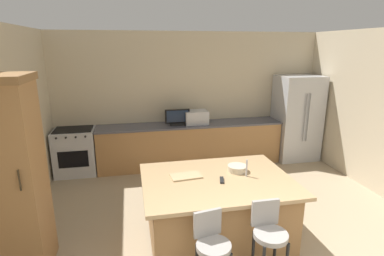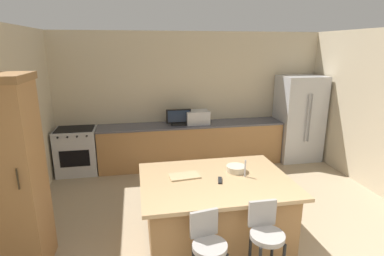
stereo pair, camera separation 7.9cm
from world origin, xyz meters
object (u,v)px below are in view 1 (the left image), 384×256
(cell_phone, at_px, (235,171))
(cutting_board, at_px, (186,176))
(bar_stool_right, at_px, (269,241))
(fruit_bowl, at_px, (237,168))
(kitchen_island, at_px, (217,211))
(range_oven, at_px, (76,151))
(tv_monitor, at_px, (177,118))
(tv_remote, at_px, (222,180))
(refrigerator, at_px, (296,118))
(bar_stool_left, at_px, (212,251))
(microwave, at_px, (196,117))
(cabinet_tower, at_px, (14,175))

(cell_phone, bearing_deg, cutting_board, -167.67)
(bar_stool_right, xyz_separation_m, cell_phone, (-0.00, 1.05, 0.32))
(fruit_bowl, bearing_deg, kitchen_island, -151.69)
(fruit_bowl, bearing_deg, range_oven, 133.46)
(tv_monitor, height_order, tv_remote, tv_monitor)
(refrigerator, bearing_deg, tv_remote, -133.29)
(kitchen_island, xyz_separation_m, bar_stool_left, (-0.30, -0.85, 0.10))
(tv_remote, distance_m, cutting_board, 0.45)
(range_oven, xyz_separation_m, bar_stool_left, (1.82, -3.59, 0.10))
(microwave, distance_m, cutting_board, 2.70)
(bar_stool_left, bearing_deg, range_oven, 107.26)
(tv_monitor, bearing_deg, range_oven, 178.59)
(cell_phone, bearing_deg, tv_remote, -127.02)
(tv_monitor, relative_size, cutting_board, 1.35)
(range_oven, height_order, cell_phone, range_oven)
(bar_stool_left, height_order, cell_phone, bar_stool_left)
(microwave, distance_m, tv_monitor, 0.41)
(cabinet_tower, height_order, cutting_board, cabinet_tower)
(cutting_board, bearing_deg, microwave, 74.91)
(tv_monitor, bearing_deg, kitchen_island, -88.57)
(range_oven, bearing_deg, fruit_bowl, -46.54)
(kitchen_island, height_order, bar_stool_left, bar_stool_left)
(fruit_bowl, xyz_separation_m, cutting_board, (-0.68, -0.04, -0.03))
(range_oven, height_order, bar_stool_left, bar_stool_left)
(kitchen_island, height_order, refrigerator, refrigerator)
(fruit_bowl, xyz_separation_m, tv_remote, (-0.28, -0.24, -0.03))
(refrigerator, relative_size, microwave, 3.90)
(tv_monitor, bearing_deg, cabinet_tower, -129.48)
(cell_phone, bearing_deg, tv_monitor, 106.37)
(microwave, bearing_deg, tv_remote, -96.11)
(refrigerator, height_order, fruit_bowl, refrigerator)
(tv_monitor, bearing_deg, fruit_bowl, -81.30)
(bar_stool_right, relative_size, cell_phone, 6.67)
(tv_monitor, distance_m, tv_remote, 2.77)
(refrigerator, bearing_deg, bar_stool_right, -123.35)
(tv_monitor, relative_size, bar_stool_right, 0.51)
(kitchen_island, distance_m, microwave, 2.83)
(microwave, bearing_deg, cell_phone, -91.05)
(cabinet_tower, relative_size, bar_stool_right, 2.23)
(cabinet_tower, xyz_separation_m, bar_stool_left, (1.96, -0.88, -0.59))
(tv_monitor, bearing_deg, refrigerator, -0.25)
(microwave, bearing_deg, tv_monitor, -172.70)
(range_oven, relative_size, cutting_board, 2.47)
(bar_stool_left, bearing_deg, cutting_board, 84.48)
(cabinet_tower, height_order, fruit_bowl, cabinet_tower)
(refrigerator, height_order, tv_monitor, refrigerator)
(cabinet_tower, xyz_separation_m, microwave, (2.59, 2.71, -0.11))
(bar_stool_left, bearing_deg, tv_remote, 57.46)
(cabinet_tower, xyz_separation_m, tv_remote, (2.29, -0.10, -0.23))
(tv_monitor, bearing_deg, bar_stool_right, -84.26)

